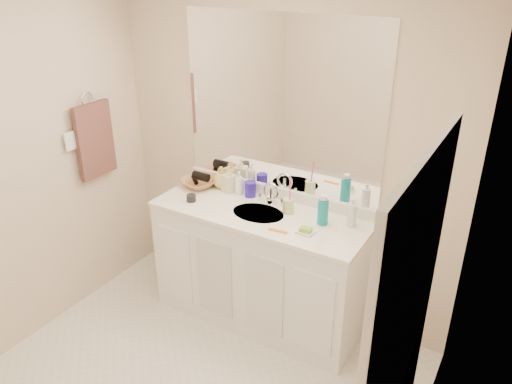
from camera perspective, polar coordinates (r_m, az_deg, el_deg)
The scene contains 25 objects.
wall_back at distance 3.51m, azimuth 2.70°, elevation 4.17°, with size 2.60×0.02×2.40m, color beige.
wall_right at distance 2.05m, azimuth 18.28°, elevation -14.24°, with size 0.02×2.60×2.40m, color beige.
vanity_cabinet at distance 3.66m, azimuth 0.40°, elevation -8.60°, with size 1.50×0.55×0.85m, color white.
countertop at distance 3.43m, azimuth 0.42°, elevation -2.49°, with size 1.52×0.57×0.03m, color white.
backsplash at distance 3.61m, azimuth 2.50°, elevation -0.06°, with size 1.52×0.03×0.08m, color white.
sink_basin at distance 3.41m, azimuth 0.26°, elevation -2.58°, with size 0.37×0.37×0.02m, color beige.
faucet at distance 3.52m, azimuth 1.74°, elevation -0.44°, with size 0.02×0.02×0.11m, color silver.
mirror at distance 3.39m, azimuth 2.78°, elevation 9.81°, with size 1.48×0.01×1.20m, color white.
blue_mug at distance 3.62m, azimuth -0.65°, elevation 0.33°, with size 0.08×0.08×0.11m, color #2617A1.
tan_cup at distance 3.40m, azimuth 3.70°, elevation -1.61°, with size 0.07×0.07×0.10m, color beige.
toothbrush at distance 3.35m, azimuth 3.90°, elevation -0.13°, with size 0.01×0.01×0.21m, color #F4408E.
mouthwash_bottle at distance 3.27m, azimuth 7.65°, elevation -2.32°, with size 0.07×0.07×0.17m, color #0C8599.
clear_pump_bottle at distance 3.27m, azimuth 10.91°, elevation -2.62°, with size 0.06×0.06×0.16m, color silver.
soap_dish at distance 3.18m, azimuth 5.68°, elevation -4.57°, with size 0.11×0.09×0.01m, color white.
green_soap at distance 3.17m, azimuth 5.70°, elevation -4.29°, with size 0.07×0.05×0.03m, color #84C22F.
orange_comb at distance 3.19m, azimuth 2.52°, elevation -4.46°, with size 0.13×0.03×0.01m, color orange.
dark_jar at distance 3.59m, azimuth -7.41°, elevation -0.69°, with size 0.07×0.07×0.05m, color black.
soap_bottle_white at distance 3.65m, azimuth -1.92°, elevation 1.06°, with size 0.07×0.07×0.17m, color white.
soap_bottle_cream at distance 3.69m, azimuth -3.15°, elevation 1.52°, with size 0.09×0.09×0.20m, color beige.
soap_bottle_yellow at distance 3.76m, azimuth -3.97°, elevation 1.69°, with size 0.13×0.13×0.17m, color #E0C257.
wicker_basket at distance 3.81m, azimuth -6.51°, elevation 1.05°, with size 0.26×0.26×0.06m, color #AA6A44.
hair_dryer at distance 3.77m, azimuth -6.30°, elevation 1.79°, with size 0.07×0.07×0.13m, color black.
towel_ring at distance 3.78m, azimuth -18.73°, elevation 9.97°, with size 0.11×0.11×0.01m, color silver.
hand_towel at distance 3.85m, azimuth -17.92°, elevation 5.65°, with size 0.04×0.32×0.55m, color #3F2521.
switch_plate at distance 3.73m, azimuth -20.49°, elevation 5.46°, with size 0.01×0.09×0.13m, color white.
Camera 1 is at (1.52, -1.60, 2.46)m, focal length 35.00 mm.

